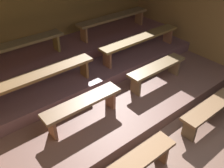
{
  "coord_description": "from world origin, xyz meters",
  "views": [
    {
      "loc": [
        -2.45,
        -0.93,
        3.08
      ],
      "look_at": [
        -0.13,
        1.93,
        0.54
      ],
      "focal_mm": 39.0,
      "sensor_mm": 36.0,
      "label": 1
    }
  ],
  "objects_px": {
    "bench_lower_right": "(157,69)",
    "bench_upper_right": "(113,19)",
    "bench_upper_left": "(14,47)",
    "bench_middle_left": "(37,78)",
    "bench_lower_left": "(83,105)",
    "bench_middle_right": "(141,39)",
    "bench_floor_right": "(222,100)"
  },
  "relations": [
    {
      "from": "bench_upper_left",
      "to": "bench_middle_right",
      "type": "bearing_deg",
      "value": -20.81
    },
    {
      "from": "bench_floor_right",
      "to": "bench_middle_left",
      "type": "relative_size",
      "value": 0.97
    },
    {
      "from": "bench_lower_right",
      "to": "bench_upper_right",
      "type": "distance_m",
      "value": 1.89
    },
    {
      "from": "bench_middle_left",
      "to": "bench_upper_right",
      "type": "xyz_separation_m",
      "value": [
        2.49,
        0.95,
        0.22
      ]
    },
    {
      "from": "bench_floor_right",
      "to": "bench_upper_left",
      "type": "height_order",
      "value": "bench_upper_left"
    },
    {
      "from": "bench_floor_right",
      "to": "bench_middle_left",
      "type": "bearing_deg",
      "value": 140.25
    },
    {
      "from": "bench_floor_right",
      "to": "bench_middle_left",
      "type": "height_order",
      "value": "bench_middle_left"
    },
    {
      "from": "bench_middle_right",
      "to": "bench_upper_right",
      "type": "relative_size",
      "value": 1.08
    },
    {
      "from": "bench_lower_left",
      "to": "bench_middle_left",
      "type": "bearing_deg",
      "value": 113.03
    },
    {
      "from": "bench_lower_left",
      "to": "bench_lower_right",
      "type": "distance_m",
      "value": 1.78
    },
    {
      "from": "bench_floor_right",
      "to": "bench_lower_right",
      "type": "relative_size",
      "value": 1.51
    },
    {
      "from": "bench_lower_right",
      "to": "bench_middle_left",
      "type": "relative_size",
      "value": 0.64
    },
    {
      "from": "bench_lower_right",
      "to": "bench_middle_right",
      "type": "xyz_separation_m",
      "value": [
        0.36,
        0.85,
        0.24
      ]
    },
    {
      "from": "bench_lower_right",
      "to": "bench_upper_left",
      "type": "relative_size",
      "value": 0.7
    },
    {
      "from": "bench_middle_right",
      "to": "bench_upper_left",
      "type": "height_order",
      "value": "bench_upper_left"
    },
    {
      "from": "bench_middle_left",
      "to": "bench_middle_right",
      "type": "distance_m",
      "value": 2.51
    },
    {
      "from": "bench_lower_right",
      "to": "bench_upper_left",
      "type": "height_order",
      "value": "bench_upper_left"
    },
    {
      "from": "bench_lower_left",
      "to": "bench_middle_right",
      "type": "relative_size",
      "value": 0.64
    },
    {
      "from": "bench_lower_right",
      "to": "bench_middle_left",
      "type": "bearing_deg",
      "value": 158.33
    },
    {
      "from": "bench_upper_left",
      "to": "bench_floor_right",
      "type": "bearing_deg",
      "value": -50.49
    },
    {
      "from": "bench_floor_right",
      "to": "bench_upper_left",
      "type": "distance_m",
      "value": 4.02
    },
    {
      "from": "bench_middle_right",
      "to": "bench_lower_left",
      "type": "bearing_deg",
      "value": -158.33
    },
    {
      "from": "bench_middle_left",
      "to": "bench_upper_left",
      "type": "bearing_deg",
      "value": 89.0
    },
    {
      "from": "bench_lower_right",
      "to": "bench_upper_right",
      "type": "bearing_deg",
      "value": 79.12
    },
    {
      "from": "bench_upper_left",
      "to": "bench_middle_left",
      "type": "bearing_deg",
      "value": -91.0
    },
    {
      "from": "bench_middle_right",
      "to": "bench_floor_right",
      "type": "bearing_deg",
      "value": -89.19
    },
    {
      "from": "bench_upper_left",
      "to": "bench_upper_right",
      "type": "distance_m",
      "value": 2.47
    },
    {
      "from": "bench_lower_left",
      "to": "bench_upper_right",
      "type": "relative_size",
      "value": 0.7
    },
    {
      "from": "bench_lower_right",
      "to": "bench_upper_right",
      "type": "xyz_separation_m",
      "value": [
        0.35,
        1.8,
        0.47
      ]
    },
    {
      "from": "bench_upper_right",
      "to": "bench_middle_right",
      "type": "bearing_deg",
      "value": -89.0
    },
    {
      "from": "bench_lower_left",
      "to": "bench_floor_right",
      "type": "bearing_deg",
      "value": -30.04
    },
    {
      "from": "bench_upper_right",
      "to": "bench_upper_left",
      "type": "bearing_deg",
      "value": 180.0
    }
  ]
}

